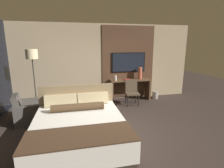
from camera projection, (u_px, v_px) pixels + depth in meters
The scene contains 12 objects.
ground_plane at pixel (115, 131), 4.30m from camera, with size 16.00×16.00×0.00m, color #332823.
wall_back_tv_panel at pixel (102, 63), 6.48m from camera, with size 7.20×0.09×2.80m.
bed at pixel (79, 130), 3.62m from camera, with size 1.84×2.11×1.09m.
desk at pixel (130, 86), 6.63m from camera, with size 1.51×0.50×0.78m.
tv at pixel (129, 62), 6.62m from camera, with size 1.30×0.04×0.73m.
desk_chair at pixel (132, 90), 6.10m from camera, with size 0.50×0.50×0.86m.
armchair_by_window at pixel (29, 112), 4.77m from camera, with size 0.85×0.87×0.79m.
floor_lamp at pixel (32, 60), 5.13m from camera, with size 0.34×0.34×1.94m.
vase_tall at pixel (140, 73), 6.64m from camera, with size 0.15×0.15×0.44m.
vase_short at pixel (116, 78), 6.35m from camera, with size 0.08×0.08×0.18m.
book at pixel (127, 80), 6.46m from camera, with size 0.25×0.20×0.03m.
waste_bin at pixel (155, 95), 6.83m from camera, with size 0.22×0.22×0.28m.
Camera 1 is at (-0.93, -3.81, 2.10)m, focal length 28.00 mm.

